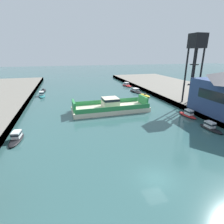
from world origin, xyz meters
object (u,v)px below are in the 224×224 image
(chain_ferry, at_px, (110,107))
(moored_boat_near_right, at_px, (42,95))
(moored_boat_mid_right, at_px, (136,91))
(crane_tower, at_px, (196,49))
(moored_boat_upstream_a, at_px, (43,91))
(moored_boat_near_left, at_px, (127,85))
(moored_boat_far_right, at_px, (145,95))
(moored_boat_upstream_b, at_px, (188,114))
(moored_boat_mid_left, at_px, (210,127))
(moored_boat_far_left, at_px, (16,137))

(chain_ferry, height_order, moored_boat_near_right, chain_ferry)
(moored_boat_mid_right, height_order, crane_tower, crane_tower)
(crane_tower, bearing_deg, moored_boat_upstream_a, 140.79)
(moored_boat_near_left, relative_size, moored_boat_far_right, 1.34)
(moored_boat_upstream_a, height_order, moored_boat_upstream_b, moored_boat_upstream_b)
(moored_boat_near_left, height_order, moored_boat_mid_left, moored_boat_near_left)
(moored_boat_mid_left, xyz_separation_m, moored_boat_far_right, (-0.02, 29.03, -0.31))
(chain_ferry, relative_size, moored_boat_mid_right, 2.28)
(moored_boat_far_right, bearing_deg, moored_boat_upstream_a, 152.92)
(chain_ferry, xyz_separation_m, moored_boat_upstream_a, (-18.52, 30.49, -0.77))
(moored_boat_mid_left, distance_m, crane_tower, 20.76)
(moored_boat_far_left, height_order, moored_boat_upstream_a, moored_boat_far_left)
(moored_boat_upstream_a, bearing_deg, chain_ferry, -58.73)
(chain_ferry, xyz_separation_m, moored_boat_near_left, (16.29, 33.21, -0.52))
(moored_boat_mid_right, bearing_deg, moored_boat_upstream_b, -88.14)
(moored_boat_mid_left, height_order, moored_boat_mid_right, moored_boat_mid_left)
(moored_boat_far_right, relative_size, moored_boat_upstream_a, 1.07)
(moored_boat_mid_left, relative_size, moored_boat_upstream_b, 0.97)
(moored_boat_near_right, xyz_separation_m, moored_boat_far_right, (33.97, -9.08, -0.33))
(chain_ferry, relative_size, moored_boat_mid_left, 3.64)
(moored_boat_far_left, xyz_separation_m, moored_boat_upstream_b, (35.57, 2.67, 0.07))
(chain_ferry, distance_m, moored_boat_far_left, 22.37)
(moored_boat_mid_right, height_order, moored_boat_upstream_b, moored_boat_upstream_b)
(moored_boat_mid_right, bearing_deg, crane_tower, -74.80)
(moored_boat_far_right, bearing_deg, crane_tower, -69.15)
(chain_ferry, height_order, moored_boat_mid_left, chain_ferry)
(moored_boat_far_left, height_order, crane_tower, crane_tower)
(moored_boat_mid_right, bearing_deg, moored_boat_mid_left, -89.42)
(moored_boat_upstream_b, relative_size, crane_tower, 0.31)
(crane_tower, bearing_deg, chain_ferry, 174.38)
(moored_boat_near_right, bearing_deg, moored_boat_upstream_a, 91.55)
(moored_boat_upstream_b, bearing_deg, moored_boat_mid_right, 91.86)
(moored_boat_near_right, relative_size, moored_boat_mid_left, 1.25)
(moored_boat_near_right, height_order, moored_boat_upstream_a, moored_boat_near_right)
(moored_boat_mid_left, height_order, moored_boat_far_left, moored_boat_far_left)
(moored_boat_far_left, bearing_deg, moored_boat_near_right, 88.27)
(chain_ferry, distance_m, moored_boat_mid_right, 25.51)
(chain_ferry, bearing_deg, moored_boat_mid_left, -45.59)
(moored_boat_mid_left, bearing_deg, moored_boat_near_right, 131.73)
(moored_boat_near_right, xyz_separation_m, moored_boat_mid_right, (33.62, -1.71, -0.11))
(moored_boat_far_left, bearing_deg, moored_boat_upstream_b, 4.29)
(crane_tower, bearing_deg, moored_boat_far_left, -167.29)
(moored_boat_near_left, height_order, moored_boat_far_left, moored_boat_far_left)
(moored_boat_far_left, bearing_deg, moored_boat_upstream_a, 88.92)
(moored_boat_near_right, distance_m, moored_boat_mid_right, 33.66)
(moored_boat_near_left, relative_size, crane_tower, 0.44)
(crane_tower, bearing_deg, moored_boat_mid_left, -112.41)
(moored_boat_near_left, distance_m, moored_boat_near_right, 36.33)
(moored_boat_near_left, distance_m, moored_boat_far_right, 20.21)
(moored_boat_near_left, bearing_deg, moored_boat_upstream_b, -90.03)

